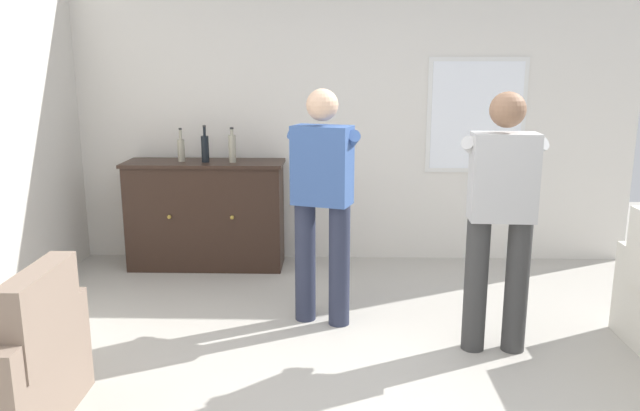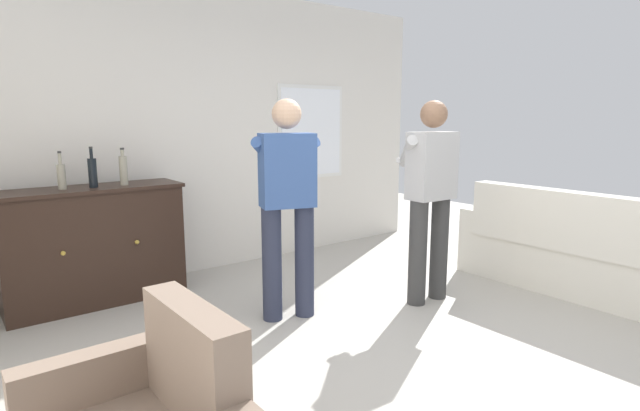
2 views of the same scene
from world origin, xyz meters
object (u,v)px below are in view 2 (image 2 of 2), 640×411
(couch, at_px, (605,261))
(sideboard_cabinet, at_px, (94,245))
(bottle_wine_green, at_px, (123,170))
(person_standing_left, at_px, (287,199))
(bottle_liquor_amber, at_px, (61,175))
(bottle_spirits_clear, at_px, (93,172))
(person_standing_right, at_px, (430,192))

(couch, relative_size, sideboard_cabinet, 1.84)
(sideboard_cabinet, height_order, bottle_wine_green, bottle_wine_green)
(couch, relative_size, bottle_wine_green, 8.43)
(person_standing_left, bearing_deg, bottle_liquor_amber, 136.26)
(couch, xyz_separation_m, sideboard_cabinet, (-3.38, 2.62, 0.14))
(bottle_wine_green, relative_size, bottle_spirits_clear, 0.95)
(couch, xyz_separation_m, person_standing_right, (-1.14, 0.95, 0.58))
(bottle_wine_green, bearing_deg, person_standing_right, -39.77)
(bottle_liquor_amber, xyz_separation_m, person_standing_right, (2.43, -1.67, -0.16))
(bottle_wine_green, bearing_deg, couch, -39.71)
(bottle_liquor_amber, height_order, bottle_spirits_clear, bottle_spirits_clear)
(sideboard_cabinet, height_order, person_standing_right, person_standing_right)
(person_standing_left, bearing_deg, couch, -31.09)
(sideboard_cabinet, xyz_separation_m, bottle_wine_green, (0.27, -0.04, 0.62))
(sideboard_cabinet, bearing_deg, person_standing_right, -36.88)
(bottle_wine_green, height_order, bottle_liquor_amber, bottle_wine_green)
(couch, xyz_separation_m, person_standing_left, (-2.28, 1.37, 0.58))
(bottle_wine_green, height_order, person_standing_right, person_standing_right)
(bottle_spirits_clear, bearing_deg, person_standing_left, -48.35)
(sideboard_cabinet, distance_m, bottle_liquor_amber, 0.63)
(couch, distance_m, bottle_spirits_clear, 4.30)
(couch, distance_m, person_standing_right, 1.59)
(bottle_liquor_amber, xyz_separation_m, person_standing_left, (1.30, -1.24, -0.16))
(couch, distance_m, person_standing_left, 2.72)
(person_standing_right, bearing_deg, sideboard_cabinet, 143.12)
(sideboard_cabinet, distance_m, person_standing_right, 2.83)
(sideboard_cabinet, relative_size, bottle_spirits_clear, 4.34)
(bottle_liquor_amber, distance_m, bottle_spirits_clear, 0.23)
(bottle_spirits_clear, bearing_deg, bottle_wine_green, 0.04)
(bottle_spirits_clear, distance_m, person_standing_left, 1.63)
(sideboard_cabinet, xyz_separation_m, bottle_spirits_clear, (0.02, -0.04, 0.62))
(bottle_spirits_clear, relative_size, person_standing_right, 0.20)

